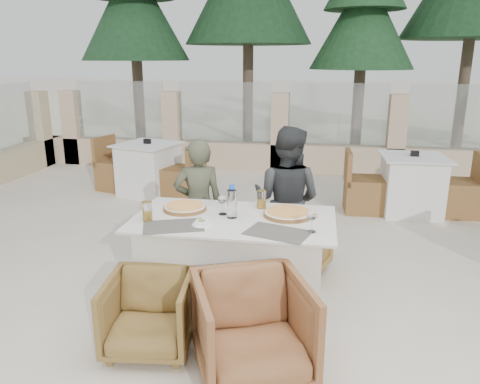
% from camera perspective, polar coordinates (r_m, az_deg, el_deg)
% --- Properties ---
extents(ground, '(80.00, 80.00, 0.00)m').
position_cam_1_polar(ground, '(4.11, -1.46, -12.99)').
color(ground, silver).
rests_on(ground, ground).
extents(sand_patch, '(30.00, 16.00, 0.01)m').
position_cam_1_polar(sand_patch, '(17.65, 7.52, 9.50)').
color(sand_patch, beige).
rests_on(sand_patch, ground).
extents(perimeter_wall_far, '(10.00, 0.34, 1.60)m').
position_cam_1_polar(perimeter_wall_far, '(8.44, 4.90, 7.89)').
color(perimeter_wall_far, '#CDB190').
rests_on(perimeter_wall_far, ground).
extents(pine_far_left, '(2.42, 2.42, 5.50)m').
position_cam_1_polar(pine_far_left, '(11.36, -12.75, 19.54)').
color(pine_far_left, '#1B4021').
rests_on(pine_far_left, ground).
extents(pine_centre, '(2.20, 2.20, 5.00)m').
position_cam_1_polar(pine_centre, '(10.76, 14.74, 18.29)').
color(pine_centre, '#204B26').
rests_on(pine_centre, ground).
extents(dining_table, '(1.60, 0.90, 0.77)m').
position_cam_1_polar(dining_table, '(3.86, -0.76, -8.59)').
color(dining_table, beige).
rests_on(dining_table, ground).
extents(placemat_near_left, '(0.52, 0.43, 0.00)m').
position_cam_1_polar(placemat_near_left, '(3.58, -8.12, -4.13)').
color(placemat_near_left, '#56514A').
rests_on(placemat_near_left, dining_table).
extents(placemat_near_right, '(0.52, 0.42, 0.00)m').
position_cam_1_polar(placemat_near_right, '(3.42, 4.61, -4.95)').
color(placemat_near_right, '#57524A').
rests_on(placemat_near_right, dining_table).
extents(pizza_left, '(0.46, 0.46, 0.05)m').
position_cam_1_polar(pizza_left, '(3.93, -6.72, -1.86)').
color(pizza_left, orange).
rests_on(pizza_left, dining_table).
extents(pizza_right, '(0.51, 0.51, 0.05)m').
position_cam_1_polar(pizza_right, '(3.78, 5.85, -2.55)').
color(pizza_right, '#C8591B').
rests_on(pizza_right, dining_table).
extents(water_bottle, '(0.10, 0.10, 0.27)m').
position_cam_1_polar(water_bottle, '(3.69, -1.00, -1.15)').
color(water_bottle, '#C2E0FF').
rests_on(water_bottle, dining_table).
extents(wine_glass_centre, '(0.09, 0.09, 0.18)m').
position_cam_1_polar(wine_glass_centre, '(3.78, -2.14, -1.42)').
color(wine_glass_centre, white).
rests_on(wine_glass_centre, dining_table).
extents(wine_glass_corner, '(0.09, 0.09, 0.18)m').
position_cam_1_polar(wine_glass_corner, '(3.44, 8.73, -3.40)').
color(wine_glass_corner, silver).
rests_on(wine_glass_corner, dining_table).
extents(beer_glass_left, '(0.09, 0.09, 0.15)m').
position_cam_1_polar(beer_glass_left, '(3.71, -11.23, -2.33)').
color(beer_glass_left, gold).
rests_on(beer_glass_left, dining_table).
extents(beer_glass_right, '(0.10, 0.10, 0.15)m').
position_cam_1_polar(beer_glass_right, '(3.94, 2.63, -0.88)').
color(beer_glass_right, gold).
rests_on(beer_glass_right, dining_table).
extents(olive_dish, '(0.11, 0.11, 0.04)m').
position_cam_1_polar(olive_dish, '(3.57, -4.68, -3.73)').
color(olive_dish, white).
rests_on(olive_dish, dining_table).
extents(armchair_far_left, '(0.66, 0.68, 0.55)m').
position_cam_1_polar(armchair_far_left, '(4.85, -4.72, -4.73)').
color(armchair_far_left, '#9B6138').
rests_on(armchair_far_left, ground).
extents(armchair_far_right, '(0.82, 0.83, 0.59)m').
position_cam_1_polar(armchair_far_right, '(4.49, 6.29, -6.30)').
color(armchair_far_right, olive).
rests_on(armchair_far_right, ground).
extents(armchair_near_left, '(0.65, 0.66, 0.55)m').
position_cam_1_polar(armchair_near_left, '(3.44, -11.01, -14.33)').
color(armchair_near_left, brown).
rests_on(armchair_near_left, ground).
extents(armchair_near_right, '(0.93, 0.94, 0.66)m').
position_cam_1_polar(armchair_near_right, '(3.12, 1.54, -16.29)').
color(armchair_near_right, brown).
rests_on(armchair_near_right, ground).
extents(diner_left, '(0.54, 0.44, 1.28)m').
position_cam_1_polar(diner_left, '(4.47, -5.07, -1.64)').
color(diner_left, '#484B36').
rests_on(diner_left, ground).
extents(diner_right, '(0.81, 0.71, 1.40)m').
position_cam_1_polar(diner_right, '(4.45, 5.68, -0.95)').
color(diner_right, '#313336').
rests_on(diner_right, ground).
extents(bg_table_a, '(1.80, 1.23, 0.77)m').
position_cam_1_polar(bg_table_a, '(7.15, -11.07, 2.77)').
color(bg_table_a, white).
rests_on(bg_table_a, ground).
extents(bg_table_b, '(1.67, 0.88, 0.77)m').
position_cam_1_polar(bg_table_b, '(6.54, 20.17, 0.81)').
color(bg_table_b, white).
rests_on(bg_table_b, ground).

